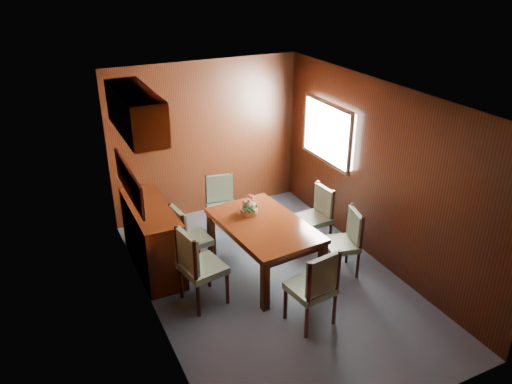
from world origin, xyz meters
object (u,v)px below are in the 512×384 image
chair_head (315,285)px  dining_table (264,230)px  flower_centerpiece (249,205)px  sideboard (153,237)px  chair_right_near (346,238)px  chair_left_near (197,263)px

chair_head → dining_table: bearing=83.2°
chair_head → flower_centerpiece: size_ratio=3.86×
dining_table → chair_head: chair_head is taller
sideboard → flower_centerpiece: size_ratio=5.62×
chair_right_near → flower_centerpiece: bearing=65.9°
chair_right_near → dining_table: bearing=77.8°
chair_left_near → flower_centerpiece: size_ratio=4.02×
dining_table → flower_centerpiece: (-0.06, 0.32, 0.22)m
dining_table → chair_right_near: bearing=-31.8°
dining_table → chair_head: bearing=-94.0°
chair_right_near → chair_head: (-0.91, -0.73, 0.04)m
sideboard → chair_head: chair_head is taller
sideboard → chair_right_near: bearing=-28.1°
chair_left_near → flower_centerpiece: chair_left_near is taller
chair_left_near → flower_centerpiece: (0.94, 0.60, 0.27)m
sideboard → chair_left_near: 1.02m
dining_table → chair_head: (0.03, -1.20, -0.07)m
sideboard → chair_head: bearing=-56.0°
chair_right_near → flower_centerpiece: (-1.00, 0.79, 0.33)m
chair_head → chair_left_near: bearing=129.8°
sideboard → dining_table: (1.26, -0.70, 0.16)m
sideboard → dining_table: 1.45m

